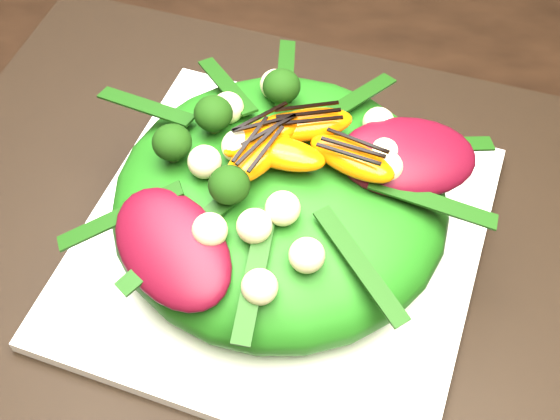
# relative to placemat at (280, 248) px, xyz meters

# --- Properties ---
(placemat) EXTENTS (0.62, 0.51, 0.00)m
(placemat) POSITION_rel_placemat_xyz_m (0.00, 0.00, 0.00)
(placemat) COLOR black
(placemat) RESTS_ON dining_table
(plate_base) EXTENTS (0.32, 0.32, 0.01)m
(plate_base) POSITION_rel_placemat_xyz_m (0.00, 0.00, 0.01)
(plate_base) COLOR white
(plate_base) RESTS_ON placemat
(salad_bowl) EXTENTS (0.26, 0.26, 0.02)m
(salad_bowl) POSITION_rel_placemat_xyz_m (0.00, 0.00, 0.02)
(salad_bowl) COLOR white
(salad_bowl) RESTS_ON plate_base
(lettuce_mound) EXTENTS (0.28, 0.28, 0.07)m
(lettuce_mound) POSITION_rel_placemat_xyz_m (0.00, 0.00, 0.06)
(lettuce_mound) COLOR #216813
(lettuce_mound) RESTS_ON salad_bowl
(radicchio_leaf) EXTENTS (0.10, 0.08, 0.02)m
(radicchio_leaf) POSITION_rel_placemat_xyz_m (0.08, 0.02, 0.09)
(radicchio_leaf) COLOR #490715
(radicchio_leaf) RESTS_ON lettuce_mound
(orange_segment) EXTENTS (0.06, 0.04, 0.01)m
(orange_segment) POSITION_rel_placemat_xyz_m (-0.02, 0.02, 0.10)
(orange_segment) COLOR #E66003
(orange_segment) RESTS_ON lettuce_mound
(broccoli_floret) EXTENTS (0.04, 0.04, 0.03)m
(broccoli_floret) POSITION_rel_placemat_xyz_m (-0.07, 0.02, 0.10)
(broccoli_floret) COLOR black
(broccoli_floret) RESTS_ON lettuce_mound
(macadamia_nut) EXTENTS (0.02, 0.02, 0.02)m
(macadamia_nut) POSITION_rel_placemat_xyz_m (0.03, -0.05, 0.10)
(macadamia_nut) COLOR beige
(macadamia_nut) RESTS_ON lettuce_mound
(balsamic_drizzle) EXTENTS (0.05, 0.01, 0.00)m
(balsamic_drizzle) POSITION_rel_placemat_xyz_m (-0.02, 0.02, 0.11)
(balsamic_drizzle) COLOR black
(balsamic_drizzle) RESTS_ON orange_segment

